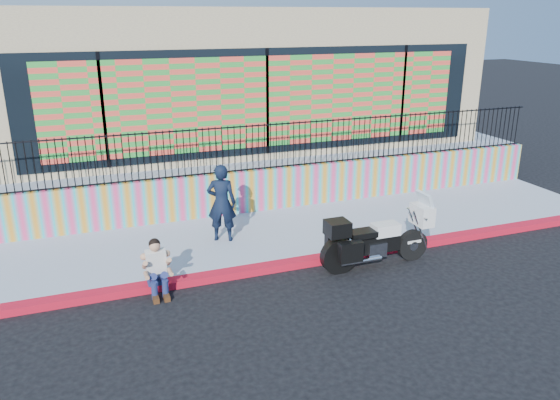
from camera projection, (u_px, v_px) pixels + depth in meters
name	position (u px, v px, depth m)	size (l,w,h in m)	color
ground	(330.00, 261.00, 11.82)	(90.00, 90.00, 0.00)	black
red_curb	(331.00, 258.00, 11.79)	(16.00, 0.30, 0.15)	#B50C25
sidewalk	(301.00, 231.00, 13.26)	(16.00, 3.00, 0.15)	#96A1B4
mural_wall	(279.00, 188.00, 14.48)	(16.00, 0.20, 1.10)	#F13F7B
metal_fence	(279.00, 146.00, 14.11)	(15.80, 0.04, 1.20)	black
elevated_platform	(228.00, 149.00, 19.03)	(16.00, 10.00, 1.25)	#96A1B4
storefront_building	(227.00, 73.00, 17.99)	(14.00, 8.06, 4.00)	tan
police_motorcycle	(375.00, 238.00, 11.37)	(2.45, 0.81, 1.52)	black
police_officer	(222.00, 203.00, 12.26)	(0.65, 0.43, 1.79)	black
seated_man	(158.00, 273.00, 10.26)	(0.54, 0.71, 1.06)	navy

